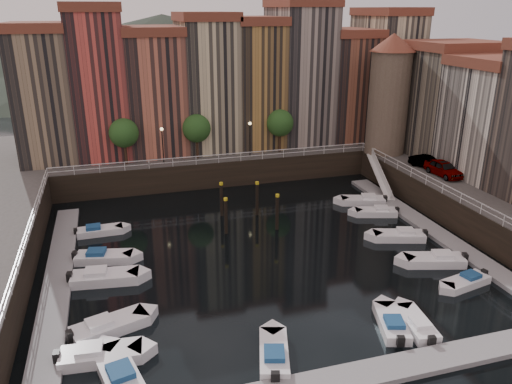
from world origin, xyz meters
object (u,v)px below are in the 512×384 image
object	(u,v)px
boat_left_0	(99,355)
car_a	(444,169)
gangway	(380,174)
boat_left_1	(108,326)
corner_tower	(389,93)
boat_left_2	(104,277)
mooring_pilings	(245,207)
car_b	(427,163)

from	to	relation	value
boat_left_0	car_a	bearing A→B (deg)	30.07
gangway	boat_left_1	distance (m)	35.12
corner_tower	boat_left_2	distance (m)	38.13
corner_tower	mooring_pilings	size ratio (longest dim) A/B	2.71
car_b	boat_left_2	bearing A→B (deg)	175.79
gangway	boat_left_0	distance (m)	37.08
corner_tower	boat_left_1	distance (m)	41.18
car_a	car_b	world-z (taller)	car_a
corner_tower	boat_left_0	bearing A→B (deg)	-142.10
car_a	boat_left_0	bearing A→B (deg)	-157.67
boat_left_1	car_b	xyz separation A→B (m)	(33.76, 16.01, 3.27)
gangway	boat_left_2	xyz separation A→B (m)	(-29.97, -12.14, -1.51)
car_b	gangway	bearing A→B (deg)	127.15
boat_left_0	car_b	xyz separation A→B (m)	(34.31, 18.73, 3.27)
car_a	corner_tower	bearing A→B (deg)	94.28
gangway	boat_left_1	xyz separation A→B (m)	(-29.74, -18.61, -1.53)
corner_tower	boat_left_1	xyz separation A→B (m)	(-32.64, -23.11, -9.80)
corner_tower	gangway	distance (m)	9.86
gangway	car_b	size ratio (longest dim) A/B	2.08
boat_left_0	car_b	distance (m)	39.22
boat_left_0	car_a	world-z (taller)	car_a
mooring_pilings	boat_left_0	xyz separation A→B (m)	(-13.43, -16.85, -1.27)
mooring_pilings	car_b	xyz separation A→B (m)	(20.88, 1.88, 2.01)
car_a	gangway	bearing A→B (deg)	124.67
boat_left_2	car_b	xyz separation A→B (m)	(33.99, 9.54, 3.26)
mooring_pilings	boat_left_0	size ratio (longest dim) A/B	1.01
boat_left_2	car_b	bearing A→B (deg)	23.25
boat_left_2	corner_tower	bearing A→B (deg)	34.43
boat_left_1	boat_left_2	size ratio (longest dim) A/B	0.97
gangway	boat_left_1	bearing A→B (deg)	-147.96
boat_left_0	car_b	world-z (taller)	car_b
gangway	car_a	size ratio (longest dim) A/B	1.78
corner_tower	car_a	world-z (taller)	corner_tower
mooring_pilings	car_a	distance (m)	21.08
gangway	car_a	bearing A→B (deg)	-52.75
corner_tower	mooring_pilings	xyz separation A→B (m)	(-19.76, -8.98, -8.54)
boat_left_0	car_b	size ratio (longest dim) A/B	1.26
boat_left_1	boat_left_2	world-z (taller)	boat_left_2
gangway	boat_left_0	xyz separation A→B (m)	(-30.29, -21.33, -1.53)
boat_left_2	car_a	xyz separation A→B (m)	(34.06, 6.77, 3.39)
boat_left_1	boat_left_0	bearing A→B (deg)	-119.55
boat_left_2	car_b	world-z (taller)	car_b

